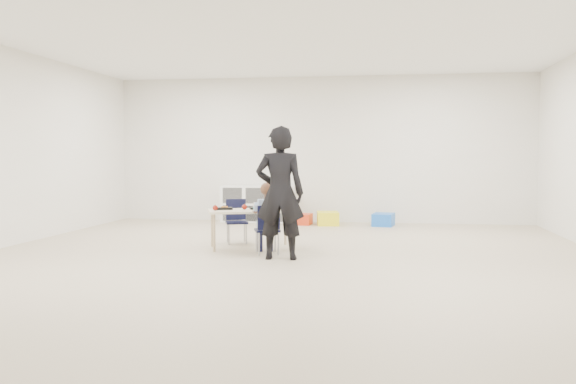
% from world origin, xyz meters
% --- Properties ---
extents(room, '(9.00, 9.02, 2.80)m').
position_xyz_m(room, '(0.00, 0.00, 1.40)').
color(room, '#C3B496').
rests_on(room, ground).
extents(table, '(1.29, 0.93, 0.53)m').
position_xyz_m(table, '(-0.59, 0.95, 0.27)').
color(table, '#FFEFCB').
rests_on(table, ground).
extents(chair_near, '(0.39, 0.38, 0.64)m').
position_xyz_m(chair_near, '(-0.28, 0.52, 0.32)').
color(chair_near, black).
rests_on(chair_near, ground).
extents(chair_far, '(0.39, 0.38, 0.64)m').
position_xyz_m(chair_far, '(-0.90, 1.38, 0.32)').
color(chair_far, black).
rests_on(chair_far, ground).
extents(child, '(0.54, 0.54, 1.01)m').
position_xyz_m(child, '(-0.28, 0.52, 0.50)').
color(child, '#AABEE6').
rests_on(child, chair_near).
extents(lunch_tray_near, '(0.26, 0.22, 0.03)m').
position_xyz_m(lunch_tray_near, '(-0.52, 1.06, 0.55)').
color(lunch_tray_near, black).
rests_on(lunch_tray_near, table).
extents(lunch_tray_far, '(0.26, 0.22, 0.03)m').
position_xyz_m(lunch_tray_far, '(-0.96, 0.92, 0.55)').
color(lunch_tray_far, black).
rests_on(lunch_tray_far, table).
extents(milk_carton, '(0.09, 0.09, 0.10)m').
position_xyz_m(milk_carton, '(-0.50, 0.87, 0.58)').
color(milk_carton, white).
rests_on(milk_carton, table).
extents(bread_roll, '(0.09, 0.09, 0.07)m').
position_xyz_m(bread_roll, '(-0.28, 0.93, 0.57)').
color(bread_roll, tan).
rests_on(bread_roll, table).
extents(apple_near, '(0.07, 0.07, 0.07)m').
position_xyz_m(apple_near, '(-0.69, 0.96, 0.57)').
color(apple_near, maroon).
rests_on(apple_near, table).
extents(apple_far, '(0.07, 0.07, 0.07)m').
position_xyz_m(apple_far, '(-1.05, 0.76, 0.57)').
color(apple_far, maroon).
rests_on(apple_far, table).
extents(cubby_shelf, '(1.40, 0.40, 0.70)m').
position_xyz_m(cubby_shelf, '(-1.20, 4.28, 0.35)').
color(cubby_shelf, white).
rests_on(cubby_shelf, ground).
extents(adult, '(0.63, 0.44, 1.64)m').
position_xyz_m(adult, '(-0.05, 0.12, 0.82)').
color(adult, black).
rests_on(adult, ground).
extents(bin_red, '(0.34, 0.43, 0.20)m').
position_xyz_m(bin_red, '(-0.28, 3.97, 0.10)').
color(bin_red, red).
rests_on(bin_red, ground).
extents(bin_yellow, '(0.46, 0.55, 0.24)m').
position_xyz_m(bin_yellow, '(0.20, 3.97, 0.12)').
color(bin_yellow, yellow).
rests_on(bin_yellow, ground).
extents(bin_blue, '(0.43, 0.52, 0.23)m').
position_xyz_m(bin_blue, '(1.21, 3.98, 0.11)').
color(bin_blue, blue).
rests_on(bin_blue, ground).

